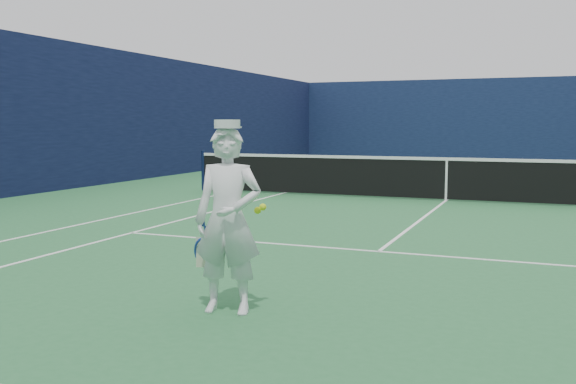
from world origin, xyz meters
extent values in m
plane|color=#266536|center=(0.00, 0.00, 0.00)|extent=(80.00, 80.00, 0.00)
cube|color=white|center=(0.00, 11.88, 0.00)|extent=(11.03, 0.06, 0.01)
cube|color=white|center=(-5.49, 0.00, 0.00)|extent=(0.06, 23.83, 0.01)
cube|color=white|center=(-4.12, 0.00, 0.00)|extent=(0.06, 23.77, 0.01)
cube|color=white|center=(0.00, 6.40, 0.00)|extent=(8.23, 0.06, 0.01)
cube|color=white|center=(0.00, -6.40, 0.00)|extent=(8.23, 0.06, 0.01)
cube|color=white|center=(0.00, 0.00, 0.00)|extent=(0.06, 12.80, 0.01)
cube|color=white|center=(0.00, 11.73, 0.00)|extent=(0.06, 0.30, 0.01)
cube|color=#101A3A|center=(0.00, 18.00, 2.00)|extent=(20.12, 0.12, 4.00)
cube|color=#0F1539|center=(-10.00, 0.00, 2.00)|extent=(0.12, 36.12, 4.00)
cylinder|color=#141E4C|center=(-6.40, 0.00, 0.54)|extent=(0.09, 0.09, 1.07)
cube|color=black|center=(0.00, 0.00, 0.50)|extent=(12.79, 0.02, 0.92)
cube|color=white|center=(0.00, 0.00, 0.97)|extent=(12.79, 0.04, 0.07)
cube|color=white|center=(0.00, 0.00, 0.47)|extent=(0.05, 0.03, 0.94)
imported|color=white|center=(-0.62, -9.74, 0.88)|extent=(0.71, 0.53, 1.75)
cylinder|color=white|center=(-0.62, -9.74, 1.77)|extent=(0.24, 0.24, 0.08)
cube|color=white|center=(-0.65, -9.61, 1.74)|extent=(0.20, 0.13, 0.02)
cylinder|color=navy|center=(-0.91, -9.71, 0.90)|extent=(0.05, 0.09, 0.22)
cube|color=navy|center=(-0.91, -9.65, 0.72)|extent=(0.03, 0.02, 0.14)
torus|color=navy|center=(-0.94, -9.59, 0.52)|extent=(0.31, 0.15, 0.29)
cube|color=beige|center=(-0.94, -9.59, 0.52)|extent=(0.22, 0.05, 0.30)
sphere|color=#DBF21B|center=(-0.39, -9.59, 0.96)|extent=(0.07, 0.07, 0.07)
sphere|color=#DBF21B|center=(-0.35, -9.56, 0.99)|extent=(0.07, 0.07, 0.07)
camera|label=1|loc=(2.11, -15.02, 1.77)|focal=40.00mm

